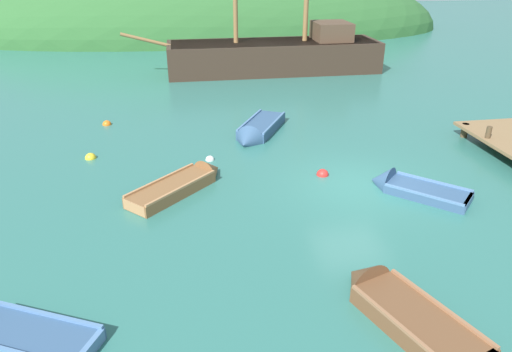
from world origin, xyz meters
The scene contains 12 objects.
ground_plane centered at (0.00, 0.00, 0.00)m, with size 120.00×120.00×0.00m, color #2D6B60.
shore_hill centered at (-2.96, 34.00, 0.00)m, with size 46.83×18.85×12.55m, color #2D602D.
sailing_ship centered at (0.70, 16.53, 0.71)m, with size 15.95×3.63×10.84m.
rowboat_far centered at (-5.56, 0.73, 0.13)m, with size 3.42×3.37×0.99m.
rowboat_outer_right centered at (-9.22, -5.38, 0.08)m, with size 3.40×2.39×1.05m.
rowboat_near_dock centered at (-2.40, 5.24, 0.14)m, with size 2.85×3.87×1.15m.
rowboat_portside centered at (-1.25, -6.02, 0.14)m, with size 2.32×3.65×1.17m.
rowboat_center centered at (1.57, -0.68, 0.08)m, with size 3.03×3.01×1.14m.
buoy_red centered at (-0.81, 0.96, 0.00)m, with size 0.42×0.42×0.42m, color red.
buoy_white centered at (-4.56, 2.90, 0.00)m, with size 0.33×0.33×0.33m, color white.
buoy_orange centered at (-8.80, 7.60, 0.00)m, with size 0.39×0.39×0.39m, color orange.
buoy_yellow centered at (-8.95, 3.78, 0.00)m, with size 0.41×0.41×0.41m, color yellow.
Camera 1 is at (-5.49, -13.26, 6.99)m, focal length 33.20 mm.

